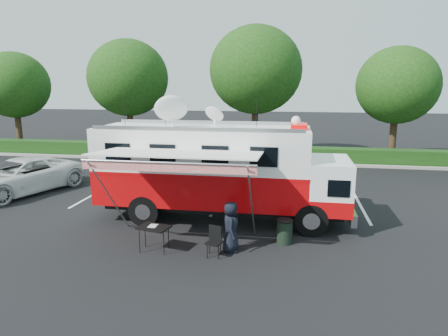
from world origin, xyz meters
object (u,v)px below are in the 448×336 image
Objects in this scene: command_truck at (220,170)px; trash_bin at (285,231)px; folding_table at (154,228)px; white_suv at (22,193)px.

command_truck is 3.50m from trash_bin.
command_truck is 8.84× the size of folding_table.
white_suv is 5.53× the size of folding_table.
command_truck is at bearing 142.05° from trash_bin.
command_truck is 3.73m from folding_table.
white_suv is 7.35× the size of trash_bin.
trash_bin is at bearing -37.95° from command_truck.
command_truck reaches higher than white_suv.
folding_table is at bearing -12.00° from white_suv.
command_truck is 1.60× the size of white_suv.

